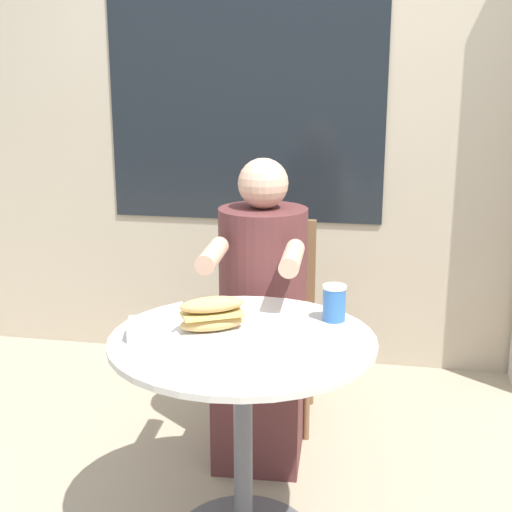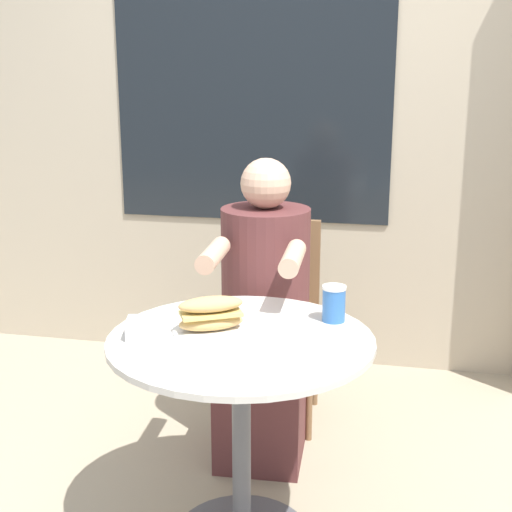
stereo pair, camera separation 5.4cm
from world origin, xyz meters
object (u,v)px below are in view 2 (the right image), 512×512
(seated_diner, at_px, (264,330))
(drink_cup, at_px, (334,303))
(cafe_table, at_px, (241,392))
(diner_chair, at_px, (278,301))
(sandwich_on_plate, at_px, (211,317))

(seated_diner, bearing_deg, drink_cup, 125.13)
(cafe_table, height_order, diner_chair, diner_chair)
(sandwich_on_plate, bearing_deg, drink_cup, 26.60)
(diner_chair, relative_size, drink_cup, 7.31)
(diner_chair, distance_m, seated_diner, 0.35)
(sandwich_on_plate, height_order, drink_cup, drink_cup)
(diner_chair, bearing_deg, seated_diner, 88.04)
(drink_cup, bearing_deg, seated_diner, 128.23)
(cafe_table, height_order, seated_diner, seated_diner)
(sandwich_on_plate, bearing_deg, seated_diner, 84.77)
(seated_diner, height_order, sandwich_on_plate, seated_diner)
(seated_diner, bearing_deg, cafe_table, 91.51)
(sandwich_on_plate, relative_size, drink_cup, 2.00)
(cafe_table, relative_size, drink_cup, 6.90)
(seated_diner, height_order, drink_cup, seated_diner)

